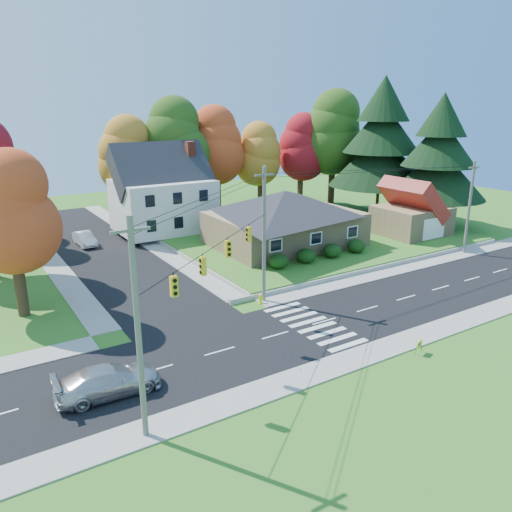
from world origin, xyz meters
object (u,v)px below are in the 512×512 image
(ranch_house, at_px, (285,217))
(fire_hydrant, at_px, (261,299))
(white_car, at_px, (85,239))
(silver_sedan, at_px, (108,381))

(ranch_house, bearing_deg, fire_hydrant, -131.98)
(fire_hydrant, bearing_deg, white_car, 106.77)
(silver_sedan, bearing_deg, fire_hydrant, -63.05)
(silver_sedan, relative_size, fire_hydrant, 7.11)
(ranch_house, height_order, white_car, ranch_house)
(ranch_house, height_order, silver_sedan, ranch_house)
(ranch_house, relative_size, fire_hydrant, 19.67)
(white_car, bearing_deg, ranch_house, -37.45)
(ranch_house, height_order, fire_hydrant, ranch_house)
(ranch_house, distance_m, fire_hydrant, 15.17)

